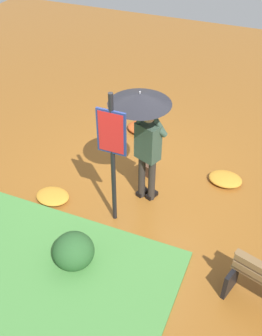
{
  "coord_description": "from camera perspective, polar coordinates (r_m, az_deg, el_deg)",
  "views": [
    {
      "loc": [
        -1.99,
        5.06,
        4.78
      ],
      "look_at": [
        -0.12,
        0.55,
        0.85
      ],
      "focal_mm": 42.65,
      "sensor_mm": 36.0,
      "label": 1
    }
  ],
  "objects": [
    {
      "name": "shrub_cluster",
      "position": [
        5.93,
        -8.4,
        -11.53
      ],
      "size": [
        0.66,
        0.6,
        0.54
      ],
      "color": "#285628",
      "rests_on": "ground_plane"
    },
    {
      "name": "leaf_pile_far_path",
      "position": [
        8.62,
        1.78,
        5.75
      ],
      "size": [
        0.7,
        0.56,
        0.15
      ],
      "color": "#B74C1E",
      "rests_on": "ground_plane"
    },
    {
      "name": "leaf_pile_near_person",
      "position": [
        7.06,
        -11.14,
        -3.97
      ],
      "size": [
        0.6,
        0.48,
        0.13
      ],
      "color": "#C68428",
      "rests_on": "ground_plane"
    },
    {
      "name": "leaf_pile_by_bench",
      "position": [
        7.47,
        13.33,
        -1.53
      ],
      "size": [
        0.61,
        0.49,
        0.13
      ],
      "color": "#C68428",
      "rests_on": "ground_plane"
    },
    {
      "name": "handbag",
      "position": [
        7.4,
        2.35,
        -0.16
      ],
      "size": [
        0.33,
        0.26,
        0.37
      ],
      "color": "#4C3323",
      "rests_on": "ground_plane"
    },
    {
      "name": "ground_plane",
      "position": [
        7.24,
        0.82,
        -2.47
      ],
      "size": [
        18.0,
        18.0,
        0.0
      ],
      "primitive_type": "plane",
      "color": "brown"
    },
    {
      "name": "info_sign_post",
      "position": [
        5.7,
        -2.71,
        3.02
      ],
      "size": [
        0.44,
        0.07,
        2.3
      ],
      "color": "black",
      "rests_on": "ground_plane"
    },
    {
      "name": "person_with_umbrella",
      "position": [
        6.08,
        1.78,
        6.77
      ],
      "size": [
        0.96,
        0.96,
        2.04
      ],
      "color": "#2D2823",
      "rests_on": "ground_plane"
    }
  ]
}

